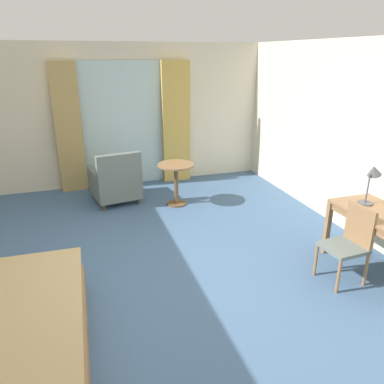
# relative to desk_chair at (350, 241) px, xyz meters

# --- Properties ---
(ground) EXTENTS (6.45, 7.77, 0.10)m
(ground) POSITION_rel_desk_chair_xyz_m (-2.06, 0.52, -0.53)
(ground) COLOR #426084
(wall_back) EXTENTS (6.05, 0.12, 2.59)m
(wall_back) POSITION_rel_desk_chair_xyz_m (-2.06, 4.14, 0.82)
(wall_back) COLOR beige
(wall_back) RESTS_ON ground
(balcony_glass_door) EXTENTS (1.52, 0.02, 2.28)m
(balcony_glass_door) POSITION_rel_desk_chair_xyz_m (-1.84, 4.06, 0.66)
(balcony_glass_door) COLOR silver
(balcony_glass_door) RESTS_ON ground
(curtain_panel_left) EXTENTS (0.46, 0.10, 2.28)m
(curtain_panel_left) POSITION_rel_desk_chair_xyz_m (-2.82, 3.96, 0.66)
(curtain_panel_left) COLOR tan
(curtain_panel_left) RESTS_ON ground
(curtain_panel_right) EXTENTS (0.53, 0.10, 2.28)m
(curtain_panel_right) POSITION_rel_desk_chair_xyz_m (-0.86, 3.96, 0.66)
(curtain_panel_right) COLOR tan
(curtain_panel_right) RESTS_ON ground
(desk_chair) EXTENTS (0.44, 0.43, 0.87)m
(desk_chair) POSITION_rel_desk_chair_xyz_m (0.00, 0.00, 0.00)
(desk_chair) COLOR slate
(desk_chair) RESTS_ON ground
(desk_lamp) EXTENTS (0.24, 0.19, 0.49)m
(desk_lamp) POSITION_rel_desk_chair_xyz_m (0.50, 0.35, 0.59)
(desk_lamp) COLOR #4C4C51
(desk_lamp) RESTS_ON writing_desk
(armchair_by_window) EXTENTS (0.85, 0.90, 0.91)m
(armchair_by_window) POSITION_rel_desk_chair_xyz_m (-2.16, 3.14, -0.13)
(armchair_by_window) COLOR slate
(armchair_by_window) RESTS_ON ground
(round_cafe_table) EXTENTS (0.60, 0.60, 0.71)m
(round_cafe_table) POSITION_rel_desk_chair_xyz_m (-1.21, 2.71, 0.04)
(round_cafe_table) COLOR olive
(round_cafe_table) RESTS_ON ground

